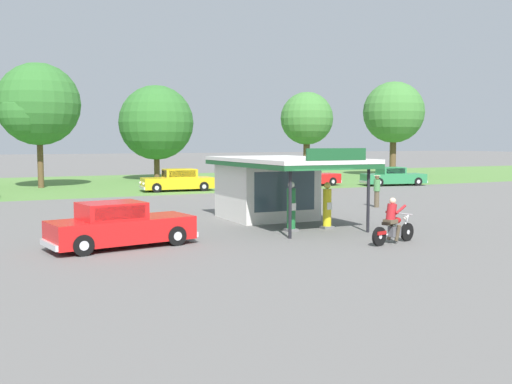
{
  "coord_description": "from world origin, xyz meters",
  "views": [
    {
      "loc": [
        -11.3,
        -19.09,
        3.49
      ],
      "look_at": [
        -0.91,
        2.88,
        1.4
      ],
      "focal_mm": 41.63,
      "sensor_mm": 36.0,
      "label": 1
    }
  ],
  "objects_px": {
    "gas_pump_nearside": "(291,208)",
    "parked_car_second_row_spare": "(308,177)",
    "motorcycle_with_rider": "(393,225)",
    "parked_car_back_row_centre_right": "(393,177)",
    "parked_car_back_row_far_left": "(178,181)",
    "featured_classic_sedan": "(120,226)",
    "bystander_standing_back_lot": "(377,190)",
    "gas_pump_offside": "(327,207)"
  },
  "relations": [
    {
      "from": "gas_pump_nearside",
      "to": "parked_car_second_row_spare",
      "type": "distance_m",
      "value": 23.63
    },
    {
      "from": "motorcycle_with_rider",
      "to": "parked_car_back_row_centre_right",
      "type": "height_order",
      "value": "motorcycle_with_rider"
    },
    {
      "from": "gas_pump_nearside",
      "to": "motorcycle_with_rider",
      "type": "height_order",
      "value": "gas_pump_nearside"
    },
    {
      "from": "gas_pump_nearside",
      "to": "parked_car_back_row_far_left",
      "type": "distance_m",
      "value": 19.93
    },
    {
      "from": "gas_pump_nearside",
      "to": "motorcycle_with_rider",
      "type": "bearing_deg",
      "value": -65.79
    },
    {
      "from": "gas_pump_nearside",
      "to": "featured_classic_sedan",
      "type": "height_order",
      "value": "gas_pump_nearside"
    },
    {
      "from": "parked_car_back_row_far_left",
      "to": "gas_pump_nearside",
      "type": "bearing_deg",
      "value": -95.18
    },
    {
      "from": "motorcycle_with_rider",
      "to": "featured_classic_sedan",
      "type": "relative_size",
      "value": 0.42
    },
    {
      "from": "featured_classic_sedan",
      "to": "parked_car_back_row_far_left",
      "type": "distance_m",
      "value": 22.21
    },
    {
      "from": "gas_pump_nearside",
      "to": "parked_car_back_row_centre_right",
      "type": "distance_m",
      "value": 25.8
    },
    {
      "from": "bystander_standing_back_lot",
      "to": "parked_car_back_row_far_left",
      "type": "bearing_deg",
      "value": 113.57
    },
    {
      "from": "parked_car_back_row_far_left",
      "to": "parked_car_back_row_centre_right",
      "type": "height_order",
      "value": "parked_car_back_row_far_left"
    },
    {
      "from": "motorcycle_with_rider",
      "to": "parked_car_second_row_spare",
      "type": "xyz_separation_m",
      "value": [
        10.68,
        24.03,
        0.04
      ]
    },
    {
      "from": "gas_pump_offside",
      "to": "motorcycle_with_rider",
      "type": "height_order",
      "value": "gas_pump_offside"
    },
    {
      "from": "featured_classic_sedan",
      "to": "parked_car_back_row_far_left",
      "type": "bearing_deg",
      "value": 67.29
    },
    {
      "from": "gas_pump_nearside",
      "to": "parked_car_back_row_far_left",
      "type": "relative_size",
      "value": 0.37
    },
    {
      "from": "parked_car_back_row_centre_right",
      "to": "gas_pump_offside",
      "type": "bearing_deg",
      "value": -134.27
    },
    {
      "from": "gas_pump_offside",
      "to": "parked_car_back_row_far_left",
      "type": "bearing_deg",
      "value": 89.53
    },
    {
      "from": "parked_car_back_row_far_left",
      "to": "motorcycle_with_rider",
      "type": "bearing_deg",
      "value": -90.05
    },
    {
      "from": "motorcycle_with_rider",
      "to": "parked_car_back_row_far_left",
      "type": "relative_size",
      "value": 0.41
    },
    {
      "from": "parked_car_second_row_spare",
      "to": "bystander_standing_back_lot",
      "type": "xyz_separation_m",
      "value": [
        -4.35,
        -14.68,
        0.22
      ]
    },
    {
      "from": "motorcycle_with_rider",
      "to": "bystander_standing_back_lot",
      "type": "bearing_deg",
      "value": 55.94
    },
    {
      "from": "parked_car_back_row_far_left",
      "to": "parked_car_back_row_centre_right",
      "type": "relative_size",
      "value": 0.98
    },
    {
      "from": "gas_pump_nearside",
      "to": "bystander_standing_back_lot",
      "type": "relative_size",
      "value": 1.14
    },
    {
      "from": "parked_car_back_row_far_left",
      "to": "parked_car_second_row_spare",
      "type": "bearing_deg",
      "value": 1.19
    },
    {
      "from": "gas_pump_offside",
      "to": "motorcycle_with_rider",
      "type": "distance_m",
      "value": 3.97
    },
    {
      "from": "parked_car_back_row_far_left",
      "to": "bystander_standing_back_lot",
      "type": "bearing_deg",
      "value": -66.43
    },
    {
      "from": "parked_car_second_row_spare",
      "to": "bystander_standing_back_lot",
      "type": "bearing_deg",
      "value": -106.52
    },
    {
      "from": "parked_car_back_row_far_left",
      "to": "parked_car_second_row_spare",
      "type": "distance_m",
      "value": 10.66
    },
    {
      "from": "parked_car_back_row_far_left",
      "to": "parked_car_second_row_spare",
      "type": "height_order",
      "value": "parked_car_back_row_far_left"
    },
    {
      "from": "parked_car_back_row_far_left",
      "to": "parked_car_back_row_centre_right",
      "type": "distance_m",
      "value": 17.17
    },
    {
      "from": "gas_pump_offside",
      "to": "parked_car_back_row_centre_right",
      "type": "relative_size",
      "value": 0.35
    },
    {
      "from": "parked_car_back_row_far_left",
      "to": "parked_car_back_row_centre_right",
      "type": "bearing_deg",
      "value": -7.4
    },
    {
      "from": "parked_car_back_row_centre_right",
      "to": "bystander_standing_back_lot",
      "type": "xyz_separation_m",
      "value": [
        -10.72,
        -12.24,
        0.26
      ]
    },
    {
      "from": "motorcycle_with_rider",
      "to": "parked_car_back_row_centre_right",
      "type": "distance_m",
      "value": 27.52
    },
    {
      "from": "motorcycle_with_rider",
      "to": "gas_pump_nearside",
      "type": "bearing_deg",
      "value": 114.21
    },
    {
      "from": "motorcycle_with_rider",
      "to": "bystander_standing_back_lot",
      "type": "relative_size",
      "value": 1.25
    },
    {
      "from": "gas_pump_offside",
      "to": "parked_car_second_row_spare",
      "type": "xyz_separation_m",
      "value": [
        10.82,
        20.07,
        -0.15
      ]
    },
    {
      "from": "parked_car_back_row_centre_right",
      "to": "bystander_standing_back_lot",
      "type": "height_order",
      "value": "bystander_standing_back_lot"
    },
    {
      "from": "featured_classic_sedan",
      "to": "parked_car_back_row_far_left",
      "type": "relative_size",
      "value": 0.97
    },
    {
      "from": "featured_classic_sedan",
      "to": "parked_car_back_row_far_left",
      "type": "height_order",
      "value": "parked_car_back_row_far_left"
    },
    {
      "from": "gas_pump_nearside",
      "to": "gas_pump_offside",
      "type": "xyz_separation_m",
      "value": [
        1.64,
        -0.0,
        -0.04
      ]
    }
  ]
}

